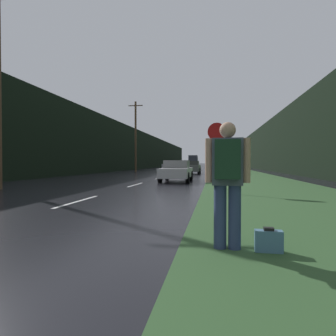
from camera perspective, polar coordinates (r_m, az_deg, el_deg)
The scene contains 14 objects.
grass_verge at distance 40.26m, azimuth 12.39°, elevation -0.65°, with size 6.00×240.00×0.02m, color #33562D.
lane_stripe_b at distance 9.92m, azimuth -16.82°, elevation -6.10°, with size 0.12×3.00×0.01m, color silver.
lane_stripe_c at distance 16.48m, azimuth -6.20°, elevation -3.19°, with size 0.12×3.00×0.01m, color silver.
lane_stripe_d at distance 23.29m, azimuth -1.73°, elevation -1.92°, with size 0.12×3.00×0.01m, color silver.
treeline_far_side at distance 52.14m, azimuth -6.79°, elevation 3.52°, with size 2.00×140.00×6.85m, color black.
treeline_near_side at distance 50.93m, azimuth 18.47°, elevation 3.68°, with size 2.00×140.00×7.12m, color black.
utility_pole_far at distance 37.87m, azimuth -6.19°, elevation 6.12°, with size 1.80×0.24×8.81m.
stop_sign at distance 12.24m, azimuth 9.27°, elevation 3.62°, with size 0.74×0.07×2.83m.
hitchhiker_with_backpack at distance 4.26m, azimuth 11.27°, elevation -1.68°, with size 0.63×0.43×1.81m.
suitcase at distance 4.41m, azimuth 18.62°, elevation -13.12°, with size 0.37×0.17×0.35m.
car_passing_near at distance 19.09m, azimuth 1.66°, elevation -0.53°, with size 1.85×4.37×1.36m.
car_passing_far at distance 31.64m, azimuth 4.52°, elevation 0.15°, with size 1.83×4.72×1.37m.
car_oncoming at distance 42.32m, azimuth 0.49°, elevation 0.48°, with size 1.86×4.80×1.50m.
delivery_truck at distance 88.38m, azimuth 4.85°, elevation 1.42°, with size 2.55×6.87×3.21m.
Camera 1 is at (4.27, -0.17, 1.24)m, focal length 32.00 mm.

